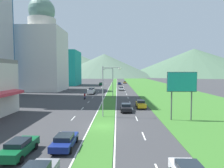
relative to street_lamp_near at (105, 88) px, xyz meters
The scene contains 49 objects.
ground_plane 7.45m from the street_lamp_near, 89.92° to the right, with size 600.00×600.00×0.00m, color #38383A.
grass_median 54.59m from the street_lamp_near, 89.99° to the left, with size 3.20×240.00×0.06m, color #387028.
grass_verge_right 58.35m from the street_lamp_near, 69.24° to the left, with size 24.00×240.00×0.06m, color #387028.
lane_dash_left_2 11.67m from the street_lamp_near, 118.71° to the right, with size 0.16×2.80×0.01m, color silver.
lane_dash_left_3 7.14m from the street_lamp_near, 167.47° to the right, with size 0.16×2.80×0.01m, color silver.
lane_dash_left_4 9.96m from the street_lamp_near, 125.91° to the left, with size 0.16×2.80×0.01m, color silver.
lane_dash_left_5 16.75m from the street_lamp_near, 108.52° to the left, with size 0.16×2.80×0.01m, color silver.
lane_dash_left_6 24.40m from the street_lamp_near, 102.30° to the left, with size 0.16×2.80×0.01m, color silver.
lane_dash_left_7 32.30m from the street_lamp_near, 99.18° to the left, with size 0.16×2.80×0.01m, color silver.
lane_dash_left_8 40.31m from the street_lamp_near, 97.31° to the left, with size 0.16×2.80×0.01m, color silver.
lane_dash_left_9 48.37m from the street_lamp_near, 96.07° to the left, with size 0.16×2.80×0.01m, color silver.
lane_dash_left_10 56.46m from the street_lamp_near, 95.19° to the left, with size 0.16×2.80×0.01m, color silver.
lane_dash_left_11 64.57m from the street_lamp_near, 94.54° to the left, with size 0.16×2.80×0.01m, color silver.
lane_dash_left_12 72.69m from the street_lamp_near, 94.03° to the left, with size 0.16×2.80×0.01m, color silver.
lane_dash_left_13 80.82m from the street_lamp_near, 93.62° to the left, with size 0.16×2.80×0.01m, color silver.
lane_dash_left_14 88.95m from the street_lamp_near, 93.29° to the left, with size 0.16×2.80×0.01m, color silver.
lane_dash_right_2 11.68m from the street_lamp_near, 61.21° to the right, with size 0.16×2.80×0.01m, color silver.
lane_dash_right_3 7.16m from the street_lamp_near, 12.49° to the right, with size 0.16×2.80×0.01m, color silver.
lane_dash_right_4 9.97m from the street_lamp_near, 54.01° to the left, with size 0.16×2.80×0.01m, color silver.
lane_dash_right_5 16.76m from the street_lamp_near, 71.42° to the left, with size 0.16×2.80×0.01m, color silver.
lane_dash_right_6 24.41m from the street_lamp_near, 77.67° to the left, with size 0.16×2.80×0.01m, color silver.
lane_dash_right_7 32.31m from the street_lamp_near, 80.80° to the left, with size 0.16×2.80×0.01m, color silver.
lane_dash_right_8 40.31m from the street_lamp_near, 82.67° to the left, with size 0.16×2.80×0.01m, color silver.
lane_dash_right_9 48.37m from the street_lamp_near, 83.91° to the left, with size 0.16×2.80×0.01m, color silver.
lane_dash_right_10 56.46m from the street_lamp_near, 84.79° to the left, with size 0.16×2.80×0.01m, color silver.
lane_dash_right_11 64.57m from the street_lamp_near, 85.45° to the left, with size 0.16×2.80×0.01m, color silver.
lane_dash_right_12 72.69m from the street_lamp_near, 85.96° to the left, with size 0.16×2.80×0.01m, color silver.
lane_dash_right_13 80.82m from the street_lamp_near, 86.37° to the left, with size 0.16×2.80×0.01m, color silver.
lane_dash_right_14 88.96m from the street_lamp_near, 86.70° to the left, with size 0.16×2.80×0.01m, color silver.
edge_line_median_left 54.62m from the street_lamp_near, 91.83° to the left, with size 0.16×240.00×0.01m, color silver.
edge_line_median_right 54.62m from the street_lamp_near, 88.15° to the left, with size 0.16×240.00×0.01m, color silver.
domed_building 52.71m from the street_lamp_near, 122.06° to the left, with size 16.12×16.12×36.13m.
midrise_colored 78.48m from the street_lamp_near, 110.79° to the left, with size 16.97×16.97×18.72m, color teal.
hill_far_left 281.61m from the street_lamp_near, 102.97° to the left, with size 170.70×170.70×35.87m, color #516B56.
hill_far_center 236.98m from the street_lamp_near, 93.92° to the left, with size 141.84×141.84×32.01m, color #516B56.
hill_far_right 293.83m from the street_lamp_near, 65.82° to the left, with size 215.63×215.63×42.59m, color #47664C.
street_lamp_near is the anchor object (origin of this frame).
street_lamp_mid 22.16m from the street_lamp_near, 88.86° to the left, with size 2.83×0.36×8.53m.
billboard_roadside 12.05m from the street_lamp_near, ahead, with size 4.54×0.28×7.48m.
car_1 73.74m from the street_lamp_near, 95.45° to the left, with size 1.86×4.38×1.57m.
car_3 89.57m from the street_lamp_near, 85.64° to the left, with size 1.92×4.38×1.44m.
car_4 78.39m from the street_lamp_near, 87.59° to the left, with size 1.97×4.54×1.38m.
car_5 14.03m from the street_lamp_near, 103.69° to the right, with size 1.98×4.41×1.36m.
car_6 16.87m from the street_lamp_near, 114.24° to the right, with size 1.93×4.57×1.49m.
car_7 7.03m from the street_lamp_near, 50.09° to the left, with size 2.03×4.34×1.49m.
car_8 11.40m from the street_lamp_near, 49.57° to the left, with size 1.88×4.54×1.58m.
car_9 44.79m from the street_lamp_near, 85.43° to the left, with size 2.00×4.16×1.36m.
pickup_truck_0 33.36m from the street_lamp_near, 101.70° to the left, with size 2.18×5.40×2.00m.
motorcycle_rider 21.47m from the street_lamp_near, 108.88° to the left, with size 0.36×2.00×1.80m.
Camera 1 is at (1.98, -25.60, 7.53)m, focal length 30.56 mm.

